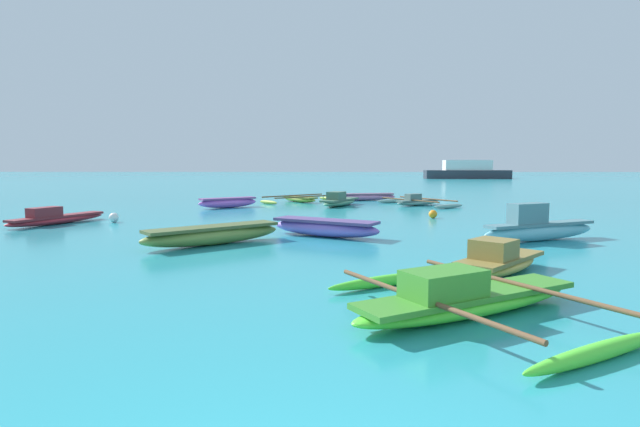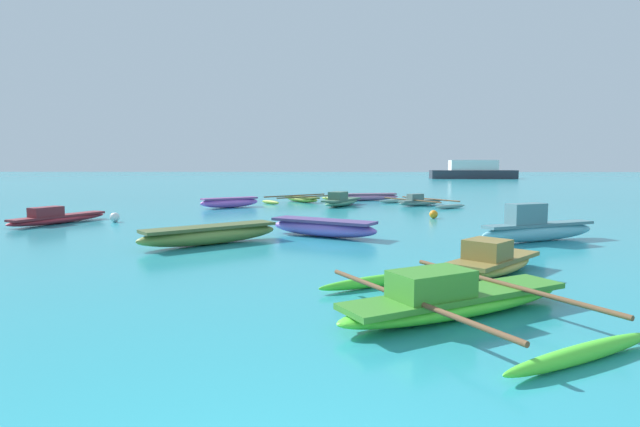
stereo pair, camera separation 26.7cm
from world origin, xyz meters
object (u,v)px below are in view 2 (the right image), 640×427
Objects in this scene: moored_boat_4 at (302,199)px; distant_ferry at (473,171)px; moored_boat_6 at (493,261)px; moored_boat_1 at (537,228)px; moored_boat_0 at (420,202)px; moored_boat_10 at (211,234)px; moored_boat_5 at (323,227)px; moored_boat_7 at (57,217)px; mooring_buoy_0 at (115,217)px; mooring_buoy_1 at (434,214)px; moored_boat_9 at (341,201)px; moored_boat_2 at (454,300)px; moored_boat_3 at (230,202)px; moored_boat_8 at (365,197)px.

distant_ferry is (20.68, 42.05, 0.86)m from moored_boat_4.
moored_boat_1 is at bearing 12.07° from moored_boat_6.
moored_boat_0 is 1.31× the size of moored_boat_10.
moored_boat_5 is 58.16m from distant_ferry.
moored_boat_6 is at bearing -97.11° from moored_boat_7.
moored_boat_1 is 1.11× the size of moored_boat_5.
moored_boat_10 is at bearing -99.58° from moored_boat_7.
moored_boat_6 is 7.13× the size of mooring_buoy_0.
moored_boat_10 reaches higher than mooring_buoy_1.
moored_boat_1 is 10.90× the size of mooring_buoy_0.
moored_boat_1 is 5.85m from mooring_buoy_1.
mooring_buoy_1 is (4.13, 4.87, -0.11)m from moored_boat_5.
moored_boat_0 is 1.21× the size of moored_boat_1.
distant_ferry is at bearing 3.82° from moored_boat_9.
moored_boat_2 is 12.56m from mooring_buoy_1.
moored_boat_6 is 15.48m from moored_boat_9.
moored_boat_6 is at bearing 32.89° from moored_boat_2.
moored_boat_1 is 7.79m from moored_boat_2.
moored_boat_1 reaches higher than moored_boat_7.
moored_boat_9 is 6.55m from mooring_buoy_1.
moored_boat_3 is at bearing -84.01° from moored_boat_4.
moored_boat_2 is at bearing -108.35° from moored_boat_7.
moored_boat_2 is at bearing -164.35° from moored_boat_6.
moored_boat_3 is 8.07m from moored_boat_7.
moored_boat_7 is at bearing -167.74° from moored_boat_5.
moored_boat_10 reaches higher than moored_boat_3.
moored_boat_2 reaches higher than moored_boat_10.
mooring_buoy_1 is 0.03× the size of distant_ferry.
moored_boat_8 is (-1.35, 18.84, -0.02)m from moored_boat_6.
distant_ferry reaches higher than moored_boat_6.
moored_boat_6 reaches higher than mooring_buoy_1.
moored_boat_3 reaches higher than mooring_buoy_0.
moored_boat_0 reaches higher than moored_boat_5.
moored_boat_10 is 10.79× the size of mooring_buoy_1.
moored_boat_7 is 11.53× the size of mooring_buoy_1.
moored_boat_2 reaches higher than mooring_buoy_0.
moored_boat_3 is at bearing 81.80° from moored_boat_2.
moored_boat_6 is (1.37, 2.68, 0.02)m from moored_boat_2.
moored_boat_6 is at bearing -94.98° from moored_boat_3.
moored_boat_1 is at bearing -118.67° from moored_boat_0.
moored_boat_8 is (11.49, 11.21, 0.01)m from moored_boat_7.
moored_boat_10 is at bearing -115.31° from moored_boat_3.
mooring_buoy_1 is at bearing 38.39° from moored_boat_6.
moored_boat_2 is 1.18× the size of moored_boat_8.
moored_boat_7 is at bearing 174.68° from moored_boat_0.
moored_boat_0 is 16.14m from moored_boat_7.
moored_boat_5 is at bearing -23.68° from mooring_buoy_0.
moored_boat_1 is 1.53× the size of moored_boat_6.
moored_boat_1 reaches higher than moored_boat_6.
moored_boat_3 is 0.84× the size of moored_boat_9.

